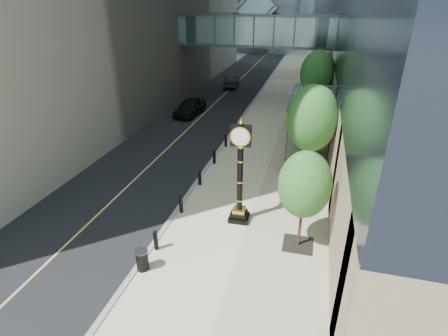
{
  "coord_description": "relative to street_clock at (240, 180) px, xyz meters",
  "views": [
    {
      "loc": [
        3.58,
        -10.64,
        10.51
      ],
      "look_at": [
        -0.59,
        5.23,
        2.5
      ],
      "focal_mm": 28.0,
      "sensor_mm": 36.0,
      "label": 1
    }
  ],
  "objects": [
    {
      "name": "sidewalk",
      "position": [
        0.53,
        35.67,
        -2.38
      ],
      "size": [
        8.0,
        180.0,
        0.06
      ],
      "primitive_type": "cube",
      "color": "beige",
      "rests_on": "ground"
    },
    {
      "name": "car_far",
      "position": [
        -7.52,
        29.46,
        -1.63
      ],
      "size": [
        2.2,
        4.77,
        1.52
      ],
      "primitive_type": "imported",
      "rotation": [
        0.0,
        0.0,
        3.27
      ],
      "color": "black",
      "rests_on": "road"
    },
    {
      "name": "car_near",
      "position": [
        -8.67,
        16.61,
        -1.58
      ],
      "size": [
        2.32,
        4.86,
        1.6
      ],
      "primitive_type": "imported",
      "rotation": [
        0.0,
        0.0,
        -0.09
      ],
      "color": "black",
      "rests_on": "road"
    },
    {
      "name": "pedestrian",
      "position": [
        3.4,
        8.82,
        -1.47
      ],
      "size": [
        0.74,
        0.59,
        1.76
      ],
      "primitive_type": "imported",
      "rotation": [
        0.0,
        0.0,
        2.84
      ],
      "color": "beige",
      "rests_on": "sidewalk"
    },
    {
      "name": "ground",
      "position": [
        -0.47,
        -4.33,
        -2.41
      ],
      "size": [
        320.0,
        320.0,
        0.0
      ],
      "primitive_type": "plane",
      "color": "gray",
      "rests_on": "ground"
    },
    {
      "name": "street_trees",
      "position": [
        3.13,
        12.63,
        1.5
      ],
      "size": [
        3.1,
        28.46,
        6.37
      ],
      "color": "black",
      "rests_on": "sidewalk"
    },
    {
      "name": "bollard_row",
      "position": [
        -3.17,
        4.67,
        -1.9
      ],
      "size": [
        0.2,
        16.2,
        0.9
      ],
      "color": "black",
      "rests_on": "sidewalk"
    },
    {
      "name": "skywalk",
      "position": [
        -3.47,
        23.67,
        5.31
      ],
      "size": [
        17.0,
        4.2,
        5.8
      ],
      "color": "#476C72",
      "rests_on": "ground"
    },
    {
      "name": "curb",
      "position": [
        -3.47,
        35.67,
        -2.37
      ],
      "size": [
        0.25,
        180.0,
        0.07
      ],
      "primitive_type": "cube",
      "color": "gray",
      "rests_on": "ground"
    },
    {
      "name": "trash_bin",
      "position": [
        -3.17,
        -4.68,
        -1.9
      ],
      "size": [
        0.67,
        0.67,
        0.9
      ],
      "primitive_type": "cylinder",
      "rotation": [
        0.0,
        0.0,
        -0.38
      ],
      "color": "black",
      "rests_on": "sidewalk"
    },
    {
      "name": "street_clock",
      "position": [
        0.0,
        0.0,
        0.0
      ],
      "size": [
        1.05,
        1.05,
        5.41
      ],
      "rotation": [
        0.0,
        0.0,
        0.04
      ],
      "color": "black",
      "rests_on": "sidewalk"
    },
    {
      "name": "entrance_canopy",
      "position": [
        3.01,
        9.67,
        1.79
      ],
      "size": [
        3.0,
        8.0,
        4.38
      ],
      "color": "#383F44",
      "rests_on": "ground"
    },
    {
      "name": "road",
      "position": [
        -7.47,
        35.67,
        -2.4
      ],
      "size": [
        8.0,
        180.0,
        0.02
      ],
      "primitive_type": "cube",
      "color": "black",
      "rests_on": "ground"
    }
  ]
}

